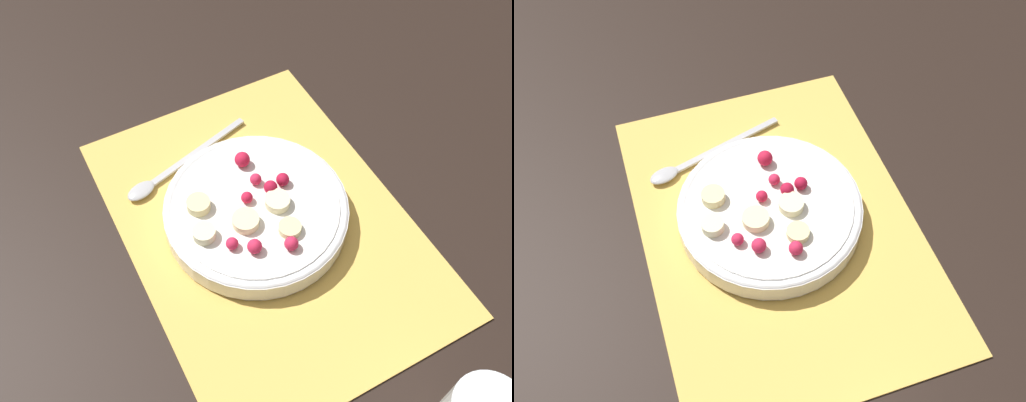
# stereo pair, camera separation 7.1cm
# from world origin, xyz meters

# --- Properties ---
(ground_plane) EXTENTS (3.00, 3.00, 0.00)m
(ground_plane) POSITION_xyz_m (0.00, 0.00, 0.00)
(ground_plane) COLOR black
(placemat) EXTENTS (0.48, 0.34, 0.01)m
(placemat) POSITION_xyz_m (0.00, 0.00, 0.00)
(placemat) COLOR #E0B251
(placemat) RESTS_ON ground_plane
(fruit_bowl) EXTENTS (0.23, 0.23, 0.05)m
(fruit_bowl) POSITION_xyz_m (0.01, 0.01, 0.03)
(fruit_bowl) COLOR white
(fruit_bowl) RESTS_ON placemat
(spoon) EXTENTS (0.07, 0.20, 0.01)m
(spoon) POSITION_xyz_m (0.13, 0.08, 0.01)
(spoon) COLOR #B2B2B7
(spoon) RESTS_ON placemat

